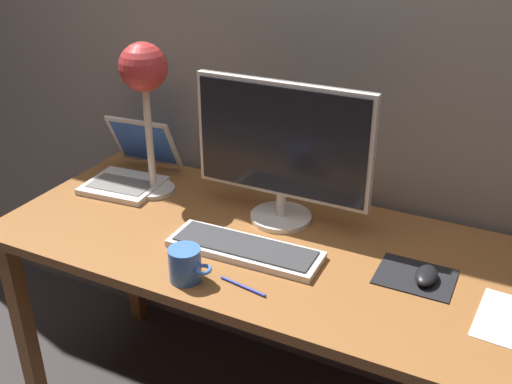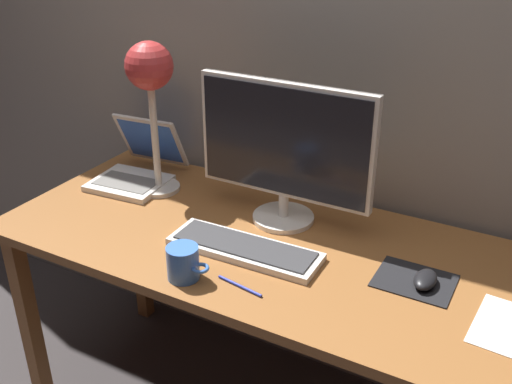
{
  "view_description": "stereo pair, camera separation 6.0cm",
  "coord_description": "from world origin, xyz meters",
  "px_view_note": "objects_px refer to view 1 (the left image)",
  "views": [
    {
      "loc": [
        0.63,
        -1.33,
        1.64
      ],
      "look_at": [
        -0.0,
        -0.05,
        0.92
      ],
      "focal_mm": 41.52,
      "sensor_mm": 36.0,
      "label": 1
    },
    {
      "loc": [
        0.69,
        -1.31,
        1.64
      ],
      "look_at": [
        -0.0,
        -0.05,
        0.92
      ],
      "focal_mm": 41.52,
      "sensor_mm": 36.0,
      "label": 2
    }
  ],
  "objects_px": {
    "coffee_mug": "(185,264)",
    "desk_lamp": "(144,81)",
    "mouse": "(426,276)",
    "monitor": "(282,147)",
    "pen": "(243,286)",
    "laptop": "(133,164)",
    "keyboard_main": "(245,249)"
  },
  "relations": [
    {
      "from": "coffee_mug",
      "to": "desk_lamp",
      "type": "bearing_deg",
      "value": 134.16
    },
    {
      "from": "mouse",
      "to": "monitor",
      "type": "bearing_deg",
      "value": 163.33
    },
    {
      "from": "monitor",
      "to": "desk_lamp",
      "type": "bearing_deg",
      "value": -178.1
    },
    {
      "from": "monitor",
      "to": "pen",
      "type": "relative_size",
      "value": 3.91
    },
    {
      "from": "mouse",
      "to": "desk_lamp",
      "type": "bearing_deg",
      "value": 172.33
    },
    {
      "from": "monitor",
      "to": "laptop",
      "type": "bearing_deg",
      "value": 177.01
    },
    {
      "from": "desk_lamp",
      "to": "keyboard_main",
      "type": "bearing_deg",
      "value": -24.21
    },
    {
      "from": "keyboard_main",
      "to": "desk_lamp",
      "type": "relative_size",
      "value": 0.88
    },
    {
      "from": "laptop",
      "to": "mouse",
      "type": "relative_size",
      "value": 3.41
    },
    {
      "from": "mouse",
      "to": "pen",
      "type": "height_order",
      "value": "mouse"
    },
    {
      "from": "pen",
      "to": "laptop",
      "type": "bearing_deg",
      "value": 147.95
    },
    {
      "from": "keyboard_main",
      "to": "desk_lamp",
      "type": "bearing_deg",
      "value": 155.79
    },
    {
      "from": "desk_lamp",
      "to": "mouse",
      "type": "relative_size",
      "value": 5.25
    },
    {
      "from": "monitor",
      "to": "coffee_mug",
      "type": "bearing_deg",
      "value": -102.36
    },
    {
      "from": "laptop",
      "to": "mouse",
      "type": "xyz_separation_m",
      "value": [
        1.05,
        -0.17,
        -0.04
      ]
    },
    {
      "from": "desk_lamp",
      "to": "pen",
      "type": "height_order",
      "value": "desk_lamp"
    },
    {
      "from": "laptop",
      "to": "mouse",
      "type": "distance_m",
      "value": 1.07
    },
    {
      "from": "keyboard_main",
      "to": "coffee_mug",
      "type": "relative_size",
      "value": 3.69
    },
    {
      "from": "laptop",
      "to": "coffee_mug",
      "type": "xyz_separation_m",
      "value": [
        0.49,
        -0.43,
        -0.01
      ]
    },
    {
      "from": "laptop",
      "to": "keyboard_main",
      "type": "bearing_deg",
      "value": -23.75
    },
    {
      "from": "monitor",
      "to": "mouse",
      "type": "xyz_separation_m",
      "value": [
        0.47,
        -0.14,
        -0.22
      ]
    },
    {
      "from": "desk_lamp",
      "to": "pen",
      "type": "bearing_deg",
      "value": -34.01
    },
    {
      "from": "laptop",
      "to": "desk_lamp",
      "type": "height_order",
      "value": "desk_lamp"
    },
    {
      "from": "mouse",
      "to": "laptop",
      "type": "bearing_deg",
      "value": 170.71
    },
    {
      "from": "monitor",
      "to": "coffee_mug",
      "type": "xyz_separation_m",
      "value": [
        -0.09,
        -0.4,
        -0.2
      ]
    },
    {
      "from": "mouse",
      "to": "pen",
      "type": "bearing_deg",
      "value": -151.04
    },
    {
      "from": "desk_lamp",
      "to": "pen",
      "type": "relative_size",
      "value": 3.6
    },
    {
      "from": "keyboard_main",
      "to": "monitor",
      "type": "bearing_deg",
      "value": 86.89
    },
    {
      "from": "monitor",
      "to": "pen",
      "type": "bearing_deg",
      "value": -80.6
    },
    {
      "from": "monitor",
      "to": "laptop",
      "type": "xyz_separation_m",
      "value": [
        -0.58,
        0.03,
        -0.18
      ]
    },
    {
      "from": "laptop",
      "to": "desk_lamp",
      "type": "bearing_deg",
      "value": -21.87
    },
    {
      "from": "monitor",
      "to": "keyboard_main",
      "type": "bearing_deg",
      "value": -93.11
    }
  ]
}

